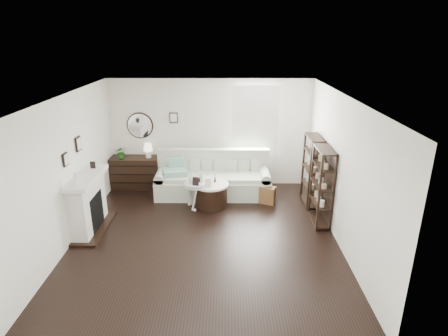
{
  "coord_description": "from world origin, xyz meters",
  "views": [
    {
      "loc": [
        0.4,
        -6.34,
        3.74
      ],
      "look_at": [
        0.35,
        0.8,
        1.14
      ],
      "focal_mm": 30.0,
      "sensor_mm": 36.0,
      "label": 1
    }
  ],
  "objects_px": {
    "dresser": "(136,172)",
    "drum_table": "(211,194)",
    "sofa": "(213,180)",
    "pedestal_table": "(195,185)"
  },
  "relations": [
    {
      "from": "sofa",
      "to": "drum_table",
      "type": "height_order",
      "value": "sofa"
    },
    {
      "from": "sofa",
      "to": "drum_table",
      "type": "bearing_deg",
      "value": -92.07
    },
    {
      "from": "dresser",
      "to": "pedestal_table",
      "type": "xyz_separation_m",
      "value": [
        1.6,
        -1.17,
        0.14
      ]
    },
    {
      "from": "sofa",
      "to": "pedestal_table",
      "type": "distance_m",
      "value": 0.89
    },
    {
      "from": "drum_table",
      "to": "pedestal_table",
      "type": "distance_m",
      "value": 0.45
    },
    {
      "from": "drum_table",
      "to": "sofa",
      "type": "bearing_deg",
      "value": 87.93
    },
    {
      "from": "dresser",
      "to": "sofa",
      "type": "bearing_deg",
      "value": -11.08
    },
    {
      "from": "sofa",
      "to": "dresser",
      "type": "relative_size",
      "value": 2.26
    },
    {
      "from": "dresser",
      "to": "drum_table",
      "type": "relative_size",
      "value": 1.52
    },
    {
      "from": "sofa",
      "to": "dresser",
      "type": "bearing_deg",
      "value": 168.92
    }
  ]
}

